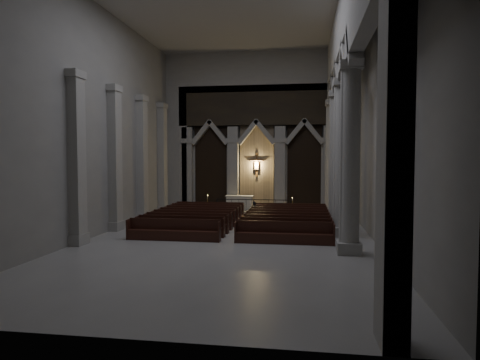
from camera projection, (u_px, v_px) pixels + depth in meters
The scene contains 11 objects.
room at pixel (230, 85), 20.94m from camera, with size 24.00×24.10×12.00m.
sanctuary_wall at pixel (256, 124), 32.38m from camera, with size 14.00×0.77×12.00m.
right_arcade at pixel (343, 82), 21.42m from camera, with size 1.00×24.00×12.00m.
left_pilasters at pixel (130, 160), 25.60m from camera, with size 0.60×13.00×8.03m.
sanctuary_step at pixel (255, 211), 31.80m from camera, with size 8.50×2.60×0.15m, color #A3A098.
altar at pixel (240, 203), 32.05m from camera, with size 2.09×0.83×1.06m.
altar_rail at pixel (253, 204), 30.86m from camera, with size 5.45×0.09×1.07m.
candle_stand_left at pixel (208, 208), 31.30m from camera, with size 0.22×0.22×1.30m.
candle_stand_right at pixel (292, 211), 29.65m from camera, with size 0.22×0.22×1.29m.
pews at pixel (240, 222), 24.49m from camera, with size 10.07×8.55×1.04m.
worshipper at pixel (254, 211), 27.38m from camera, with size 0.45×0.30×1.24m, color black.
Camera 1 is at (3.62, -20.85, 4.05)m, focal length 32.00 mm.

